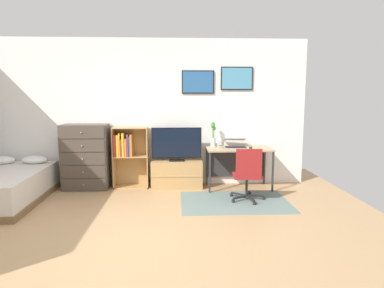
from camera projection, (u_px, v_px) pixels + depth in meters
ground_plane at (123, 236)px, 3.99m from camera, size 7.20×7.20×0.00m
wall_back_with_posters at (142, 113)px, 6.20m from camera, size 6.12×0.09×2.70m
area_rug at (235, 202)px, 5.30m from camera, size 1.70×1.20×0.01m
bed at (0, 187)px, 5.25m from camera, size 1.33×1.95×0.61m
dresser at (86, 157)px, 5.99m from camera, size 0.81×0.46×1.17m
bookshelf at (128, 152)px, 6.08m from camera, size 0.63×0.30×1.10m
tv_stand at (177, 174)px, 6.13m from camera, size 0.92×0.41×0.50m
television at (177, 144)px, 6.03m from camera, size 0.90×0.16×0.61m
desk at (238, 154)px, 6.10m from camera, size 1.16×0.62×0.74m
office_chair at (248, 173)px, 5.26m from camera, size 0.57×0.58×0.86m
laptop at (235, 144)px, 6.07m from camera, size 0.42×0.45×0.17m
computer_mouse at (251, 148)px, 5.94m from camera, size 0.06×0.10×0.03m
bamboo_vase at (213, 135)px, 6.13m from camera, size 0.09×0.09×0.45m
wine_glass at (218, 141)px, 5.94m from camera, size 0.07×0.07×0.18m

